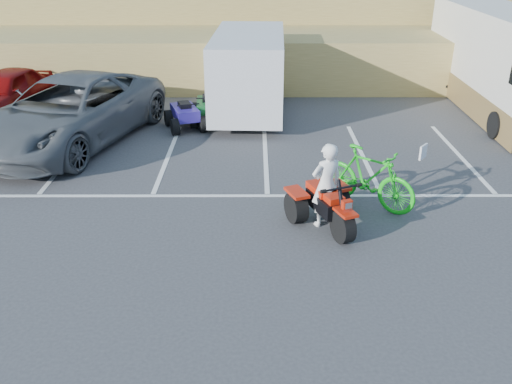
{
  "coord_description": "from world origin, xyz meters",
  "views": [
    {
      "loc": [
        -0.29,
        -9.05,
        5.51
      ],
      "look_at": [
        -0.27,
        0.5,
        1.0
      ],
      "focal_mm": 38.0,
      "sensor_mm": 36.0,
      "label": 1
    }
  ],
  "objects_px": {
    "rv_motorhome": "(499,68)",
    "quad_atv_blue": "(186,129)",
    "red_trike_atv": "(327,227)",
    "grey_pickup": "(70,111)",
    "rider": "(326,185)",
    "red_car": "(5,92)",
    "quad_atv_green": "(209,122)",
    "cargo_trailer": "(249,71)",
    "green_dirt_bike": "(368,177)"
  },
  "relations": [
    {
      "from": "rider",
      "to": "cargo_trailer",
      "type": "bearing_deg",
      "value": -99.96
    },
    {
      "from": "red_trike_atv",
      "to": "rv_motorhome",
      "type": "distance_m",
      "value": 11.16
    },
    {
      "from": "green_dirt_bike",
      "to": "quad_atv_green",
      "type": "distance_m",
      "value": 7.28
    },
    {
      "from": "red_trike_atv",
      "to": "quad_atv_green",
      "type": "height_order",
      "value": "red_trike_atv"
    },
    {
      "from": "rider",
      "to": "grey_pickup",
      "type": "relative_size",
      "value": 0.27
    },
    {
      "from": "rider",
      "to": "cargo_trailer",
      "type": "distance_m",
      "value": 8.3
    },
    {
      "from": "cargo_trailer",
      "to": "quad_atv_green",
      "type": "distance_m",
      "value": 2.27
    },
    {
      "from": "red_trike_atv",
      "to": "quad_atv_blue",
      "type": "xyz_separation_m",
      "value": [
        -3.71,
        6.46,
        0.0
      ]
    },
    {
      "from": "red_trike_atv",
      "to": "cargo_trailer",
      "type": "relative_size",
      "value": 0.31
    },
    {
      "from": "red_trike_atv",
      "to": "green_dirt_bike",
      "type": "height_order",
      "value": "green_dirt_bike"
    },
    {
      "from": "rv_motorhome",
      "to": "quad_atv_green",
      "type": "xyz_separation_m",
      "value": [
        -9.88,
        -1.62,
        -1.42
      ]
    },
    {
      "from": "rider",
      "to": "rv_motorhome",
      "type": "relative_size",
      "value": 0.2
    },
    {
      "from": "green_dirt_bike",
      "to": "rv_motorhome",
      "type": "xyz_separation_m",
      "value": [
        5.87,
        7.65,
        0.74
      ]
    },
    {
      "from": "red_car",
      "to": "rv_motorhome",
      "type": "distance_m",
      "value": 16.88
    },
    {
      "from": "rider",
      "to": "red_car",
      "type": "relative_size",
      "value": 0.41
    },
    {
      "from": "green_dirt_bike",
      "to": "cargo_trailer",
      "type": "relative_size",
      "value": 0.4
    },
    {
      "from": "rv_motorhome",
      "to": "red_trike_atv",
      "type": "bearing_deg",
      "value": -127.2
    },
    {
      "from": "green_dirt_bike",
      "to": "cargo_trailer",
      "type": "height_order",
      "value": "cargo_trailer"
    },
    {
      "from": "rider",
      "to": "rv_motorhome",
      "type": "xyz_separation_m",
      "value": [
        6.92,
        8.55,
        0.52
      ]
    },
    {
      "from": "red_trike_atv",
      "to": "red_car",
      "type": "relative_size",
      "value": 0.4
    },
    {
      "from": "red_trike_atv",
      "to": "quad_atv_blue",
      "type": "relative_size",
      "value": 1.21
    },
    {
      "from": "red_car",
      "to": "cargo_trailer",
      "type": "xyz_separation_m",
      "value": [
        8.28,
        0.11,
        0.69
      ]
    },
    {
      "from": "rider",
      "to": "quad_atv_green",
      "type": "bearing_deg",
      "value": -88.38
    },
    {
      "from": "cargo_trailer",
      "to": "quad_atv_blue",
      "type": "relative_size",
      "value": 3.96
    },
    {
      "from": "rv_motorhome",
      "to": "quad_atv_blue",
      "type": "bearing_deg",
      "value": -166.98
    },
    {
      "from": "quad_atv_blue",
      "to": "red_trike_atv",
      "type": "bearing_deg",
      "value": -80.1
    },
    {
      "from": "green_dirt_bike",
      "to": "quad_atv_green",
      "type": "height_order",
      "value": "green_dirt_bike"
    },
    {
      "from": "red_trike_atv",
      "to": "cargo_trailer",
      "type": "height_order",
      "value": "cargo_trailer"
    },
    {
      "from": "grey_pickup",
      "to": "quad_atv_blue",
      "type": "bearing_deg",
      "value": 39.28
    },
    {
      "from": "green_dirt_bike",
      "to": "rv_motorhome",
      "type": "distance_m",
      "value": 9.67
    },
    {
      "from": "grey_pickup",
      "to": "cargo_trailer",
      "type": "bearing_deg",
      "value": 48.2
    },
    {
      "from": "red_trike_atv",
      "to": "green_dirt_bike",
      "type": "relative_size",
      "value": 0.77
    },
    {
      "from": "rider",
      "to": "green_dirt_bike",
      "type": "bearing_deg",
      "value": -160.91
    },
    {
      "from": "red_trike_atv",
      "to": "grey_pickup",
      "type": "xyz_separation_m",
      "value": [
        -6.86,
        5.2,
        0.95
      ]
    },
    {
      "from": "red_trike_atv",
      "to": "grey_pickup",
      "type": "distance_m",
      "value": 8.66
    },
    {
      "from": "green_dirt_bike",
      "to": "quad_atv_blue",
      "type": "relative_size",
      "value": 1.57
    },
    {
      "from": "rider",
      "to": "quad_atv_blue",
      "type": "xyz_separation_m",
      "value": [
        -3.65,
        6.32,
        -0.91
      ]
    },
    {
      "from": "rider",
      "to": "quad_atv_blue",
      "type": "distance_m",
      "value": 7.35
    },
    {
      "from": "rider",
      "to": "green_dirt_bike",
      "type": "distance_m",
      "value": 1.39
    },
    {
      "from": "red_trike_atv",
      "to": "red_car",
      "type": "height_order",
      "value": "red_car"
    },
    {
      "from": "green_dirt_bike",
      "to": "rv_motorhome",
      "type": "bearing_deg",
      "value": 1.54
    },
    {
      "from": "green_dirt_bike",
      "to": "quad_atv_green",
      "type": "xyz_separation_m",
      "value": [
        -4.01,
        6.04,
        -0.69
      ]
    },
    {
      "from": "green_dirt_bike",
      "to": "quad_atv_green",
      "type": "relative_size",
      "value": 1.49
    },
    {
      "from": "red_trike_atv",
      "to": "quad_atv_blue",
      "type": "height_order",
      "value": "red_trike_atv"
    },
    {
      "from": "rv_motorhome",
      "to": "quad_atv_green",
      "type": "relative_size",
      "value": 5.99
    },
    {
      "from": "grey_pickup",
      "to": "cargo_trailer",
      "type": "distance_m",
      "value": 6.0
    },
    {
      "from": "grey_pickup",
      "to": "rv_motorhome",
      "type": "relative_size",
      "value": 0.74
    },
    {
      "from": "grey_pickup",
      "to": "red_car",
      "type": "bearing_deg",
      "value": 154.36
    },
    {
      "from": "red_trike_atv",
      "to": "red_car",
      "type": "xyz_separation_m",
      "value": [
        -10.0,
        8.14,
        0.74
      ]
    },
    {
      "from": "red_car",
      "to": "quad_atv_blue",
      "type": "height_order",
      "value": "red_car"
    }
  ]
}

